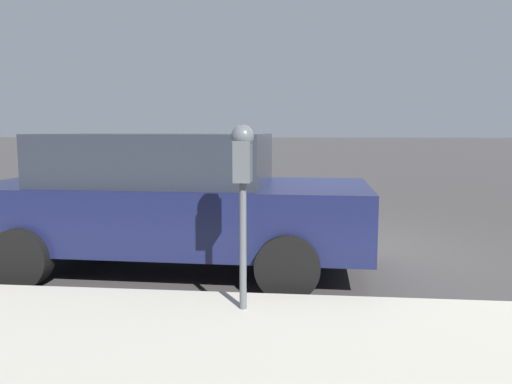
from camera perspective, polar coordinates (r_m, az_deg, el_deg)
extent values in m
plane|color=#3D3A3A|center=(6.87, 5.57, -6.82)|extent=(220.00, 220.00, 0.00)
cylinder|color=#4C5156|center=(4.20, -1.50, -6.22)|extent=(0.06, 0.06, 1.08)
cube|color=#4C5156|center=(4.09, -1.54, 3.51)|extent=(0.20, 0.14, 0.34)
sphere|color=#4C5156|center=(4.08, -1.55, 6.35)|extent=(0.19, 0.19, 0.19)
cube|color=gold|center=(4.20, -1.35, 3.02)|extent=(0.01, 0.11, 0.12)
cube|color=black|center=(4.19, -1.36, 4.64)|extent=(0.01, 0.10, 0.08)
cube|color=#14193D|center=(5.95, -9.30, -2.39)|extent=(1.90, 4.53, 0.71)
cube|color=#232833|center=(5.94, -11.09, 3.78)|extent=(1.64, 2.55, 0.57)
cylinder|color=black|center=(6.66, 4.59, -4.41)|extent=(0.24, 0.65, 0.64)
cylinder|color=black|center=(4.93, 3.63, -8.53)|extent=(0.24, 0.65, 0.64)
cylinder|color=black|center=(7.33, -17.75, -3.68)|extent=(0.24, 0.65, 0.64)
cylinder|color=black|center=(5.80, -25.24, -6.82)|extent=(0.24, 0.65, 0.64)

